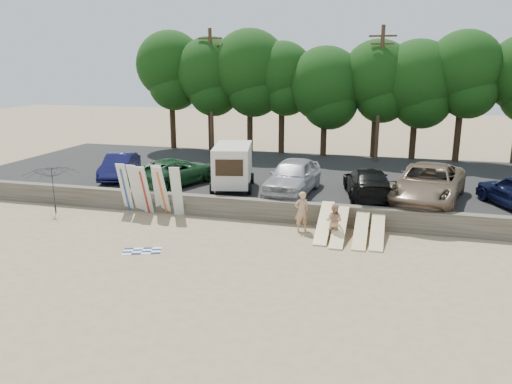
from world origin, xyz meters
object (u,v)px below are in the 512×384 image
(box_trailer, at_px, (233,165))
(beachgoer_b, at_px, (334,221))
(car_0, at_px, (120,166))
(car_1, at_px, (176,171))
(car_4, at_px, (428,183))
(beachgoer_a, at_px, (302,211))
(car_2, at_px, (293,176))
(car_3, at_px, (368,183))
(cooler, at_px, (323,230))
(beach_umbrella, at_px, (53,189))

(box_trailer, distance_m, beachgoer_b, 7.65)
(car_0, bearing_deg, car_1, -24.34)
(car_4, xyz_separation_m, beachgoer_a, (-5.50, -3.98, -0.69))
(car_2, bearing_deg, car_3, 7.84)
(car_2, bearing_deg, box_trailer, -177.57)
(car_0, bearing_deg, beachgoer_a, -36.91)
(car_4, distance_m, beachgoer_b, 6.21)
(car_2, height_order, beachgoer_a, car_2)
(car_2, bearing_deg, cooler, -56.44)
(box_trailer, distance_m, car_1, 3.41)
(car_1, height_order, cooler, car_1)
(car_3, bearing_deg, car_0, -13.52)
(car_0, height_order, car_3, car_3)
(cooler, bearing_deg, beachgoer_a, -168.95)
(car_1, distance_m, beachgoer_b, 10.47)
(beachgoer_b, distance_m, beach_umbrella, 13.97)
(box_trailer, xyz_separation_m, beachgoer_b, (5.95, -4.64, -1.24))
(beachgoer_a, bearing_deg, car_4, -174.97)
(beachgoer_b, height_order, beach_umbrella, beach_umbrella)
(cooler, distance_m, beach_umbrella, 13.47)
(car_1, bearing_deg, beachgoer_b, 174.53)
(car_0, distance_m, car_2, 10.52)
(car_4, bearing_deg, car_3, -168.16)
(car_0, xyz_separation_m, car_4, (17.13, -0.67, 0.18))
(car_4, xyz_separation_m, cooler, (-4.52, -4.06, -1.43))
(box_trailer, bearing_deg, car_0, 161.88)
(car_2, relative_size, car_3, 1.03)
(car_2, bearing_deg, car_0, -179.81)
(car_0, relative_size, cooler, 11.44)
(car_0, distance_m, car_4, 17.15)
(car_1, relative_size, car_3, 1.03)
(car_1, distance_m, car_3, 10.46)
(car_4, bearing_deg, car_1, -168.01)
(car_1, height_order, car_3, car_3)
(car_0, distance_m, beachgoer_a, 12.54)
(box_trailer, bearing_deg, car_1, 165.99)
(car_2, bearing_deg, beachgoer_a, -68.39)
(car_1, height_order, beachgoer_b, car_1)
(cooler, bearing_deg, beachgoer_b, -34.35)
(car_3, distance_m, car_4, 2.85)
(box_trailer, distance_m, car_3, 7.12)
(car_1, relative_size, beachgoer_a, 2.95)
(beachgoer_a, bearing_deg, car_3, -154.40)
(box_trailer, height_order, beachgoer_b, box_trailer)
(car_4, distance_m, beach_umbrella, 18.48)
(car_4, distance_m, beachgoer_a, 6.83)
(beachgoer_a, bearing_deg, beach_umbrella, -29.10)
(beach_umbrella, bearing_deg, car_2, 20.34)
(car_2, relative_size, cooler, 13.92)
(car_1, height_order, beachgoer_a, car_1)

